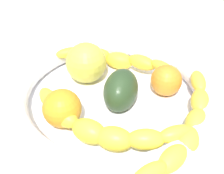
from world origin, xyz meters
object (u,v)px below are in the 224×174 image
(orange_mid_left, at_px, (62,108))
(avocado_dark, at_px, (120,92))
(fruit_bowl, at_px, (112,97))
(orange_front, at_px, (166,80))
(banana_draped_left, at_px, (103,128))
(banana_arching_top, at_px, (187,128))
(apple_yellow, at_px, (86,63))
(banana_draped_right, at_px, (118,60))

(orange_mid_left, xyz_separation_m, avocado_dark, (-0.07, 0.07, -0.00))
(avocado_dark, bearing_deg, fruit_bowl, -106.28)
(orange_front, bearing_deg, banana_draped_left, -24.04)
(banana_draped_left, relative_size, avocado_dark, 3.18)
(orange_front, bearing_deg, banana_arching_top, 27.45)
(banana_arching_top, bearing_deg, avocado_dark, -110.20)
(fruit_bowl, xyz_separation_m, banana_arching_top, (0.05, 0.13, 0.02))
(fruit_bowl, xyz_separation_m, apple_yellow, (-0.04, -0.06, 0.03))
(apple_yellow, bearing_deg, banana_draped_right, 136.81)
(apple_yellow, bearing_deg, avocado_dark, 59.41)
(orange_mid_left, bearing_deg, orange_front, 133.71)
(banana_arching_top, relative_size, avocado_dark, 3.22)
(banana_draped_right, bearing_deg, apple_yellow, -43.19)
(banana_arching_top, distance_m, orange_mid_left, 0.19)
(banana_arching_top, relative_size, orange_front, 4.91)
(apple_yellow, bearing_deg, orange_mid_left, 5.38)
(orange_front, bearing_deg, fruit_bowl, -56.35)
(orange_mid_left, height_order, apple_yellow, apple_yellow)
(orange_front, height_order, orange_mid_left, orange_mid_left)
(orange_mid_left, bearing_deg, apple_yellow, -174.62)
(banana_draped_left, relative_size, banana_arching_top, 0.99)
(fruit_bowl, xyz_separation_m, orange_front, (-0.05, 0.08, 0.02))
(banana_arching_top, height_order, avocado_dark, avocado_dark)
(fruit_bowl, distance_m, apple_yellow, 0.08)
(banana_draped_right, relative_size, orange_mid_left, 3.92)
(banana_draped_right, bearing_deg, fruit_bowl, 13.18)
(banana_draped_right, height_order, orange_mid_left, orange_mid_left)
(orange_front, relative_size, avocado_dark, 0.66)
(avocado_dark, distance_m, apple_yellow, 0.09)
(orange_front, xyz_separation_m, avocado_dark, (0.06, -0.06, 0.00))
(fruit_bowl, height_order, orange_mid_left, orange_mid_left)
(fruit_bowl, bearing_deg, avocado_dark, 73.72)
(banana_arching_top, xyz_separation_m, avocado_dark, (-0.04, -0.12, 0.00))
(banana_draped_right, height_order, avocado_dark, avocado_dark)
(fruit_bowl, distance_m, banana_draped_right, 0.09)
(banana_arching_top, relative_size, orange_mid_left, 4.41)
(banana_draped_right, distance_m, apple_yellow, 0.06)
(orange_front, relative_size, apple_yellow, 0.74)
(orange_front, relative_size, orange_mid_left, 0.90)
(banana_arching_top, bearing_deg, banana_draped_right, -131.85)
(banana_draped_right, bearing_deg, banana_arching_top, 48.15)
(fruit_bowl, height_order, banana_draped_left, banana_draped_left)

